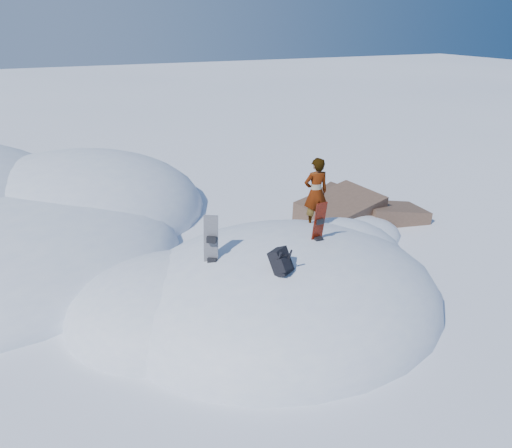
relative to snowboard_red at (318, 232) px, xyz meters
name	(u,v)px	position (x,y,z in m)	size (l,w,h in m)	color
ground	(283,304)	(-0.66, 0.19, -1.62)	(120.00, 120.00, 0.00)	white
snow_mound	(271,300)	(-0.83, 0.43, -1.62)	(8.00, 6.00, 3.00)	white
rock_outcrop	(350,226)	(3.06, 3.20, -1.61)	(4.68, 4.41, 1.68)	brown
snowboard_red	(318,232)	(0.00, 0.00, 0.00)	(0.28, 0.26, 1.36)	#AC2009
snowboard_dark	(211,252)	(-2.21, 0.23, -0.11)	(0.34, 0.32, 1.47)	black
backpack	(281,262)	(-1.24, -0.82, -0.04)	(0.49, 0.55, 0.56)	black
gear_pile	(208,363)	(-2.79, -1.15, -1.52)	(0.76, 0.57, 0.20)	black
person	(316,193)	(0.59, 1.12, 0.42)	(0.58, 0.38, 1.60)	slate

